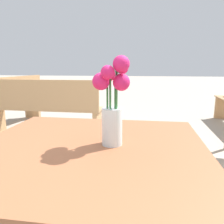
% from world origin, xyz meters
% --- Properties ---
extents(table_front, '(0.98, 0.93, 0.71)m').
position_xyz_m(table_front, '(0.00, 0.00, 0.62)').
color(table_front, brown).
rests_on(table_front, ground_plane).
extents(flower_vase, '(0.15, 0.14, 0.37)m').
position_xyz_m(flower_vase, '(0.09, 0.03, 0.89)').
color(flower_vase, silver).
rests_on(flower_vase, table_front).
extents(bench_near, '(1.65, 0.39, 0.85)m').
position_xyz_m(bench_near, '(-1.14, 1.96, 0.46)').
color(bench_near, tan).
rests_on(bench_near, ground_plane).
extents(bench_middle, '(0.65, 1.46, 0.85)m').
position_xyz_m(bench_middle, '(-1.98, 2.50, 0.45)').
color(bench_middle, tan).
rests_on(bench_middle, ground_plane).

